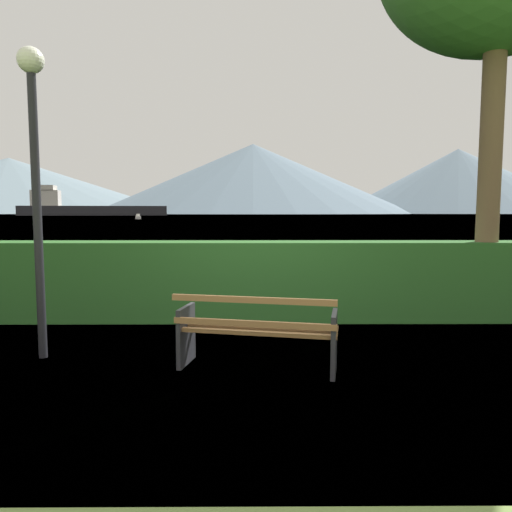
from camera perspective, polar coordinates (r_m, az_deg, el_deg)
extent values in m
plane|color=olive|center=(5.46, 0.24, -13.38)|extent=(1400.00, 1400.00, 0.00)
plane|color=#7A99A8|center=(312.66, -0.35, 5.03)|extent=(620.00, 620.00, 0.00)
cube|color=#A0703F|center=(5.15, -0.18, -9.31)|extent=(1.74, 0.43, 0.04)
cube|color=#A0703F|center=(5.33, 0.24, -8.80)|extent=(1.74, 0.43, 0.04)
cube|color=#A0703F|center=(5.52, 0.64, -8.32)|extent=(1.74, 0.43, 0.04)
cube|color=#A0703F|center=(5.05, -0.36, -8.20)|extent=(1.74, 0.41, 0.06)
cube|color=#A0703F|center=(4.95, -0.47, -5.34)|extent=(1.74, 0.41, 0.06)
cube|color=#2D2D33|center=(5.56, -8.47, -9.45)|extent=(0.15, 0.51, 0.68)
cube|color=#2D2D33|center=(5.25, 9.42, -10.38)|extent=(0.15, 0.51, 0.68)
cube|color=#285B23|center=(7.67, 0.05, -3.01)|extent=(12.50, 0.70, 1.28)
cylinder|color=brown|center=(8.42, 26.44, 9.03)|extent=(0.35, 0.35, 4.75)
cylinder|color=black|center=(6.13, -24.95, 4.05)|extent=(0.10, 0.10, 3.33)
sphere|color=silver|center=(6.37, -25.64, 20.62)|extent=(0.30, 0.30, 0.30)
cube|color=#232328|center=(255.66, -18.96, 5.21)|extent=(73.11, 21.24, 4.87)
cube|color=silver|center=(260.28, -24.10, 6.43)|extent=(14.26, 10.16, 7.79)
cube|color=beige|center=(260.46, -24.14, 7.55)|extent=(10.55, 10.37, 2.44)
cube|color=silver|center=(122.01, -14.08, 4.53)|extent=(2.22, 4.49, 0.72)
cube|color=beige|center=(122.00, -14.09, 4.84)|extent=(1.22, 1.71, 0.61)
cone|color=slate|center=(670.69, -27.66, 7.54)|extent=(432.02, 432.02, 69.01)
cone|color=slate|center=(541.82, -0.35, 9.31)|extent=(353.77, 353.77, 78.36)
cone|color=slate|center=(611.11, 23.18, 8.31)|extent=(284.34, 284.34, 75.72)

